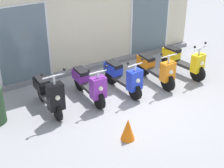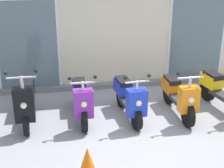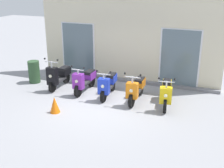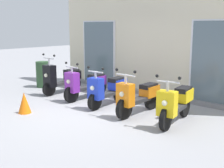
% 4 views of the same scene
% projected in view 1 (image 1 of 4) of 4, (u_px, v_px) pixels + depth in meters
% --- Properties ---
extents(ground_plane, '(40.00, 40.00, 0.00)m').
position_uv_depth(ground_plane, '(141.00, 104.00, 8.74)').
color(ground_plane, '#939399').
extents(storefront_facade, '(7.54, 0.50, 3.95)m').
position_uv_depth(storefront_facade, '(89.00, 7.00, 9.97)').
color(storefront_facade, beige).
rests_on(storefront_facade, ground_plane).
extents(scooter_black, '(0.61, 1.50, 1.30)m').
position_uv_depth(scooter_black, '(49.00, 93.00, 8.24)').
color(scooter_black, black).
rests_on(scooter_black, ground_plane).
extents(scooter_purple, '(0.55, 1.60, 1.14)m').
position_uv_depth(scooter_purple, '(89.00, 84.00, 8.78)').
color(scooter_purple, black).
rests_on(scooter_purple, ground_plane).
extents(scooter_blue, '(0.54, 1.54, 1.12)m').
position_uv_depth(scooter_blue, '(123.00, 77.00, 9.14)').
color(scooter_blue, black).
rests_on(scooter_blue, ground_plane).
extents(scooter_orange, '(0.60, 1.63, 1.17)m').
position_uv_depth(scooter_orange, '(156.00, 69.00, 9.60)').
color(scooter_orange, black).
rests_on(scooter_orange, ground_plane).
extents(scooter_yellow, '(0.62, 1.63, 1.15)m').
position_uv_depth(scooter_yellow, '(183.00, 60.00, 10.06)').
color(scooter_yellow, black).
rests_on(scooter_yellow, ground_plane).
extents(traffic_cone, '(0.32, 0.32, 0.52)m').
position_uv_depth(traffic_cone, '(128.00, 129.00, 7.33)').
color(traffic_cone, orange).
rests_on(traffic_cone, ground_plane).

